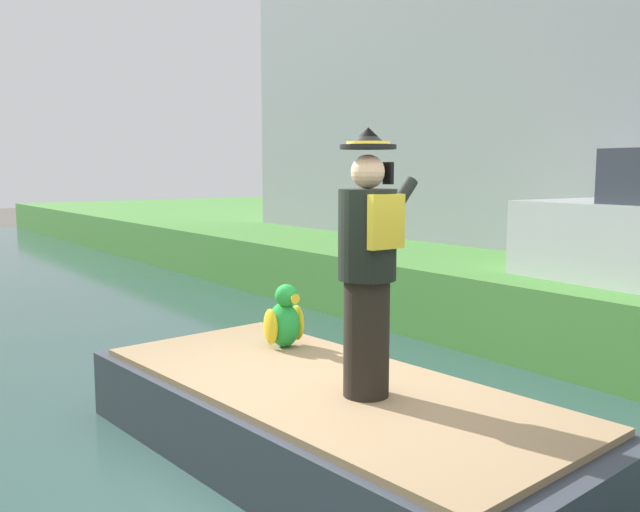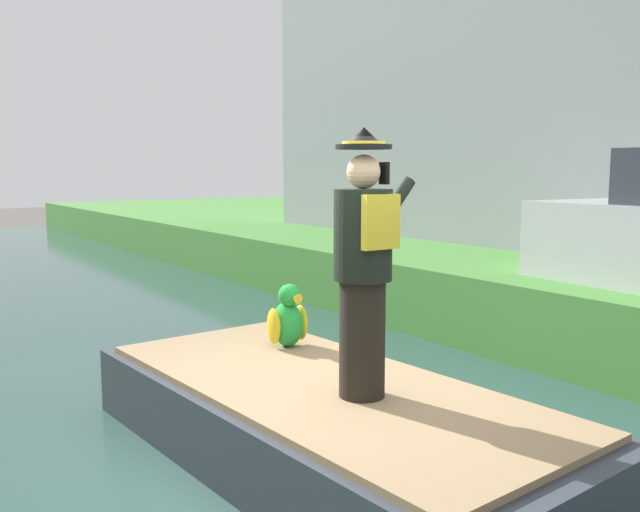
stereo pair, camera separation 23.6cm
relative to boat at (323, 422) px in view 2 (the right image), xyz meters
The scene contains 5 objects.
ground_plane 0.41m from the boat, 90.00° to the right, with size 80.00×80.00×0.00m, color #4C4742.
canal_water 0.36m from the boat, 90.00° to the right, with size 6.31×48.00×0.10m, color #2D4C47.
boat is the anchor object (origin of this frame).
person_pirate 1.30m from the boat, 82.52° to the right, with size 0.61×0.42×1.85m.
parrot_plush 1.20m from the boat, 72.70° to the left, with size 0.36×0.34×0.57m.
Camera 2 is at (-2.75, -3.95, 2.28)m, focal length 38.11 mm.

